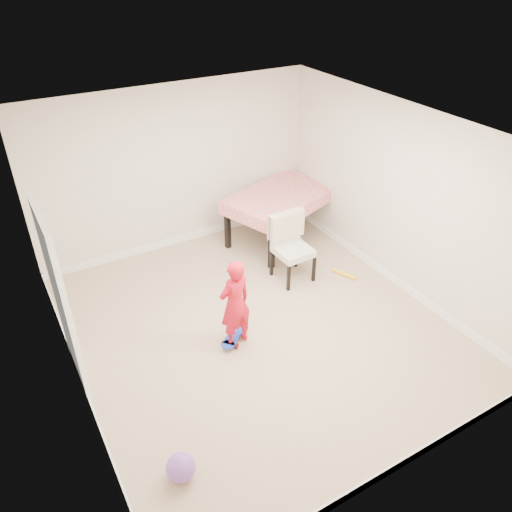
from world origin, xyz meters
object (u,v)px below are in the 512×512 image
dining_table (280,216)px  child (235,306)px  dining_chair (293,249)px  balloon (181,467)px  skateboard (235,336)px

dining_table → child: size_ratio=1.49×
child → dining_chair: bearing=-158.0°
dining_table → balloon: bearing=-153.3°
child → balloon: bearing=37.2°
dining_chair → balloon: size_ratio=3.61×
dining_chair → skateboard: 1.64m
skateboard → child: child is taller
child → balloon: child is taller
dining_table → balloon: (-3.19, -3.31, -0.28)m
balloon → dining_chair: bearing=39.2°
balloon → skateboard: bearing=47.4°
child → balloon: (-1.32, -1.37, -0.46)m
dining_chair → balloon: dining_chair is taller
child → skateboard: bearing=-114.6°
dining_chair → balloon: bearing=-142.1°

